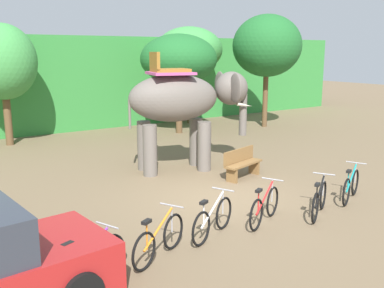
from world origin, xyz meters
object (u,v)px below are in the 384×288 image
(bike_purple, at_px, (88,264))
(bike_black, at_px, (319,200))
(elephant, at_px, (184,102))
(tree_center, at_px, (267,46))
(bike_white, at_px, (213,219))
(tree_far_right, at_px, (189,50))
(wooden_bench, at_px, (242,162))
(tree_right, at_px, (179,59))
(bike_orange, at_px, (159,239))
(bike_red, at_px, (265,207))
(tree_far_left, at_px, (3,62))
(bike_teal, at_px, (351,186))

(bike_purple, height_order, bike_black, same)
(bike_black, bearing_deg, bike_purple, 179.74)
(elephant, bearing_deg, tree_center, 30.18)
(tree_center, relative_size, bike_white, 3.57)
(tree_far_right, distance_m, wooden_bench, 11.11)
(tree_far_right, relative_size, tree_center, 0.90)
(bike_white, bearing_deg, bike_black, -9.07)
(tree_right, distance_m, bike_white, 12.35)
(tree_center, xyz_separation_m, bike_orange, (-11.81, -9.72, -3.66))
(tree_center, bearing_deg, tree_right, 167.75)
(tree_right, relative_size, bike_red, 2.94)
(tree_far_left, distance_m, bike_red, 12.80)
(bike_purple, height_order, bike_white, same)
(tree_center, height_order, bike_black, tree_center)
(bike_white, bearing_deg, tree_far_right, 58.13)
(tree_right, relative_size, bike_orange, 2.97)
(bike_white, xyz_separation_m, bike_red, (1.41, -0.05, 0.00))
(tree_right, relative_size, tree_far_right, 0.91)
(bike_black, xyz_separation_m, bike_teal, (1.55, 0.27, 0.00))
(bike_black, bearing_deg, tree_right, 74.42)
(tree_far_left, distance_m, bike_teal, 13.86)
(tree_far_left, height_order, bike_white, tree_far_left)
(bike_purple, relative_size, wooden_bench, 1.03)
(tree_right, xyz_separation_m, bike_white, (-5.82, -10.46, -3.04))
(elephant, distance_m, bike_teal, 5.67)
(tree_right, bearing_deg, tree_far_left, 167.64)
(tree_far_right, xyz_separation_m, bike_red, (-6.42, -12.66, -3.47))
(tree_center, bearing_deg, elephant, -149.82)
(tree_right, bearing_deg, wooden_bench, -108.34)
(tree_far_right, xyz_separation_m, elephant, (-5.39, -7.75, -1.65))
(tree_far_left, xyz_separation_m, bike_black, (4.24, -12.50, -2.98))
(bike_purple, bearing_deg, tree_far_left, 83.58)
(bike_black, height_order, bike_teal, same)
(tree_far_left, xyz_separation_m, bike_red, (2.87, -12.11, -2.98))
(tree_center, distance_m, bike_white, 14.52)
(tree_right, height_order, tree_center, tree_center)
(bike_orange, height_order, wooden_bench, bike_orange)
(tree_far_left, bearing_deg, wooden_bench, -61.97)
(tree_right, relative_size, bike_black, 3.04)
(tree_right, xyz_separation_m, bike_orange, (-7.25, -10.71, -3.04))
(tree_far_left, height_order, tree_center, tree_center)
(tree_far_left, bearing_deg, elephant, -61.53)
(tree_far_right, bearing_deg, bike_teal, -105.33)
(bike_red, relative_size, bike_black, 1.04)
(elephant, bearing_deg, tree_right, 58.94)
(bike_purple, xyz_separation_m, bike_teal, (7.20, 0.25, 0.00))
(bike_orange, relative_size, wooden_bench, 0.99)
(bike_purple, bearing_deg, wooden_bench, 28.91)
(tree_far_left, xyz_separation_m, bike_orange, (0.04, -12.30, -2.98))
(elephant, relative_size, bike_purple, 2.64)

